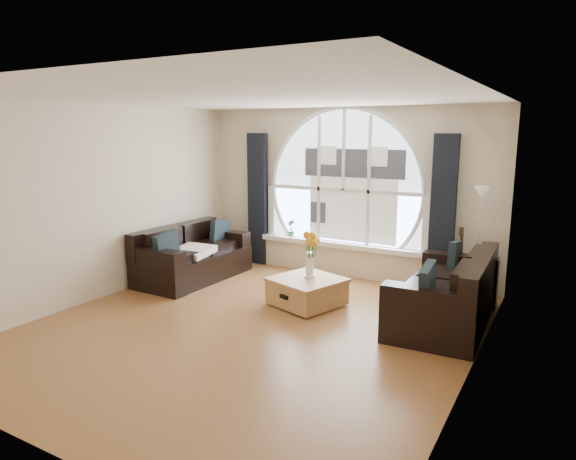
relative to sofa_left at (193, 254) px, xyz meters
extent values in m
cube|color=brown|center=(1.96, -1.29, -0.40)|extent=(5.00, 5.50, 0.01)
cube|color=silver|center=(1.96, -1.29, 2.30)|extent=(5.00, 5.50, 0.01)
cube|color=beige|center=(1.96, 1.46, 0.95)|extent=(5.00, 0.01, 2.70)
cube|color=beige|center=(1.96, -4.04, 0.95)|extent=(5.00, 0.01, 2.70)
cube|color=beige|center=(-0.54, -1.29, 0.95)|extent=(0.01, 5.50, 2.70)
cube|color=beige|center=(4.46, -1.29, 0.95)|extent=(0.01, 5.50, 2.70)
cube|color=silver|center=(4.16, -1.29, 1.95)|extent=(0.92, 5.50, 0.72)
cube|color=silver|center=(1.96, 1.43, 1.23)|extent=(2.60, 0.06, 2.15)
cube|color=white|center=(1.96, 1.36, 0.11)|extent=(2.90, 0.22, 0.08)
cube|color=white|center=(1.96, 1.40, 1.23)|extent=(2.76, 0.08, 2.15)
cube|color=silver|center=(2.11, 1.42, 1.10)|extent=(1.70, 0.02, 1.50)
cube|color=black|center=(0.36, 1.34, 0.75)|extent=(0.35, 0.12, 2.30)
cube|color=black|center=(3.56, 1.34, 0.75)|extent=(0.35, 0.12, 2.30)
cube|color=black|center=(0.00, 0.00, 0.00)|extent=(0.99, 1.91, 0.84)
cube|color=black|center=(3.93, 0.04, 0.00)|extent=(1.05, 2.00, 0.88)
cube|color=#A57843|center=(2.16, -0.22, -0.19)|extent=(1.07, 1.07, 0.42)
cube|color=silver|center=(0.13, -0.17, 0.10)|extent=(0.58, 0.58, 0.10)
cube|color=white|center=(2.17, -0.16, 0.37)|extent=(0.24, 0.24, 0.70)
cube|color=#B2B2B2|center=(4.10, 1.15, 0.40)|extent=(0.24, 0.24, 1.60)
cube|color=brown|center=(3.92, 1.00, 0.13)|extent=(0.41, 0.33, 1.06)
imported|color=#1E6023|center=(1.02, 1.36, 0.30)|extent=(0.19, 0.16, 0.30)
camera|label=1|loc=(5.20, -6.07, 1.93)|focal=31.61mm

